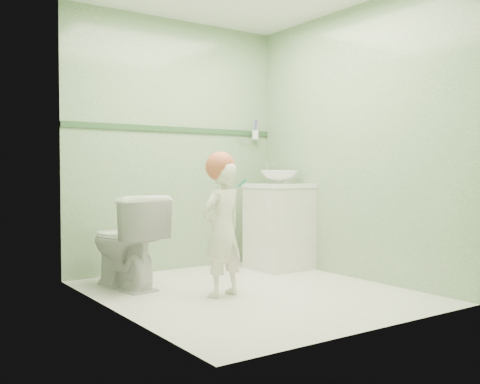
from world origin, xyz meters
TOP-DOWN VIEW (x-y plane):
  - ground at (0.00, 0.00)m, footprint 2.50×2.50m
  - room_shell at (0.00, 0.00)m, footprint 2.50×2.54m
  - trim_stripe at (0.00, 1.24)m, footprint 2.20×0.02m
  - vanity at (0.84, 0.70)m, footprint 0.52×0.50m
  - counter at (0.84, 0.70)m, footprint 0.54×0.52m
  - basin at (0.84, 0.70)m, footprint 0.37×0.37m
  - faucet at (0.84, 0.89)m, footprint 0.03×0.13m
  - cup_holder at (0.89, 1.18)m, footprint 0.26×0.07m
  - toilet at (-0.74, 0.71)m, footprint 0.52×0.79m
  - toddler at (-0.26, 0.01)m, footprint 0.42×0.32m
  - hair_cap at (-0.26, 0.03)m, footprint 0.23×0.23m
  - teal_toothbrush at (-0.16, -0.09)m, footprint 0.11×0.14m

SIDE VIEW (x-z plane):
  - ground at x=0.00m, z-range 0.00..0.00m
  - toilet at x=-0.74m, z-range 0.00..0.76m
  - vanity at x=0.84m, z-range 0.00..0.80m
  - toddler at x=-0.26m, z-range 0.00..1.02m
  - counter at x=0.84m, z-range 0.79..0.83m
  - teal_toothbrush at x=-0.16m, z-range 0.82..0.90m
  - basin at x=0.84m, z-range 0.83..0.96m
  - faucet at x=0.84m, z-range 0.88..1.06m
  - hair_cap at x=-0.26m, z-range 0.87..1.09m
  - room_shell at x=0.00m, z-range 0.00..2.40m
  - cup_holder at x=0.89m, z-range 1.23..1.44m
  - trim_stripe at x=0.00m, z-range 1.33..1.38m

